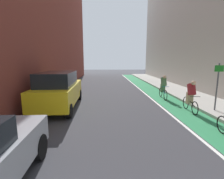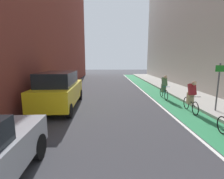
% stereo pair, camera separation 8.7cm
% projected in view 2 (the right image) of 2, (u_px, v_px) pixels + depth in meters
% --- Properties ---
extents(ground_plane, '(75.11, 75.11, 0.00)m').
position_uv_depth(ground_plane, '(115.00, 97.00, 11.90)').
color(ground_plane, '#38383D').
extents(bike_lane_paint, '(1.60, 34.14, 0.00)m').
position_uv_depth(bike_lane_paint, '(154.00, 92.00, 13.97)').
color(bike_lane_paint, '#2D8451').
rests_on(bike_lane_paint, ground).
extents(lane_divider_stripe, '(0.12, 34.14, 0.00)m').
position_uv_depth(lane_divider_stripe, '(144.00, 92.00, 13.95)').
color(lane_divider_stripe, white).
rests_on(lane_divider_stripe, ground).
extents(sidewalk_right, '(2.64, 34.14, 0.14)m').
position_uv_depth(sidewalk_right, '(179.00, 91.00, 14.02)').
color(sidewalk_right, '#A8A59E').
rests_on(sidewalk_right, ground).
extents(building_facade_right, '(2.40, 30.14, 13.92)m').
position_uv_depth(building_facade_right, '(202.00, 11.00, 14.89)').
color(building_facade_right, '#B2ADA3').
rests_on(building_facade_right, ground).
extents(parked_suv_yellow_cab, '(2.03, 4.83, 1.98)m').
position_uv_depth(parked_suv_yellow_cab, '(59.00, 89.00, 9.05)').
color(parked_suv_yellow_cab, yellow).
rests_on(parked_suv_yellow_cab, ground).
extents(cyclist_trailing, '(0.48, 1.71, 1.61)m').
position_uv_depth(cyclist_trailing, '(191.00, 96.00, 8.29)').
color(cyclist_trailing, black).
rests_on(cyclist_trailing, ground).
extents(cyclist_far, '(0.48, 1.72, 1.62)m').
position_uv_depth(cyclist_far, '(164.00, 87.00, 11.29)').
color(cyclist_far, black).
rests_on(cyclist_far, ground).
extents(street_sign_post, '(0.44, 0.07, 2.31)m').
position_uv_depth(street_sign_post, '(218.00, 83.00, 7.96)').
color(street_sign_post, '#4C4C51').
rests_on(street_sign_post, sidewalk_right).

